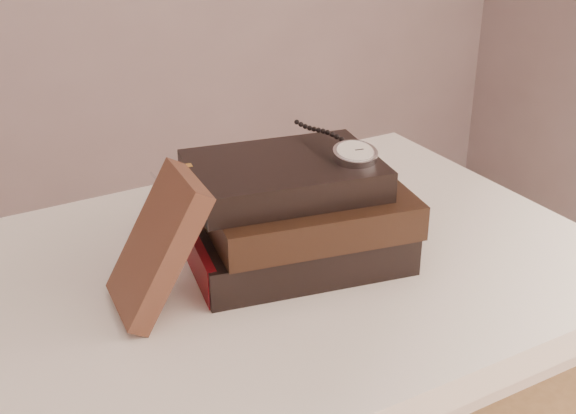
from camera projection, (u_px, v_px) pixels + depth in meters
table at (218, 339)px, 0.99m from camera, size 1.00×0.60×0.75m
book_stack at (296, 215)px, 0.97m from camera, size 0.30×0.23×0.13m
journal at (158, 245)px, 0.86m from camera, size 0.12×0.12×0.16m
pocket_watch at (352, 152)px, 0.94m from camera, size 0.06×0.16×0.02m
eyeglasses at (205, 187)px, 1.01m from camera, size 0.13×0.15×0.05m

